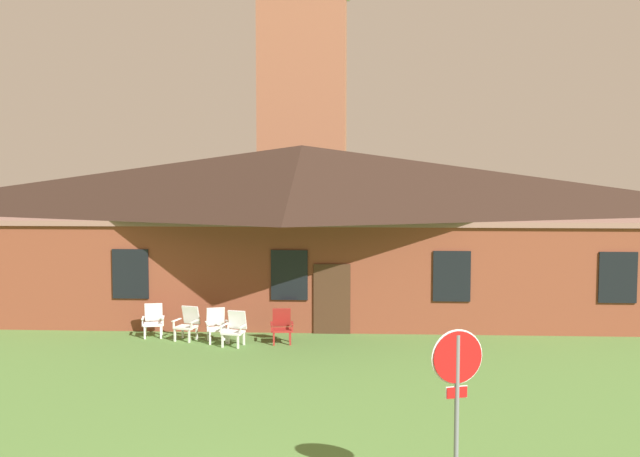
{
  "coord_description": "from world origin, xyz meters",
  "views": [
    {
      "loc": [
        2.11,
        -8.88,
        4.92
      ],
      "look_at": [
        1.19,
        8.37,
        3.56
      ],
      "focal_mm": 42.83,
      "sensor_mm": 36.0,
      "label": 1
    }
  ],
  "objects": [
    {
      "name": "dome_tower",
      "position": [
        -1.15,
        34.94,
        9.66
      ],
      "size": [
        5.18,
        5.18,
        20.97
      ],
      "color": "#93563D",
      "rests_on": "ground"
    },
    {
      "name": "lawn_chair_right_end",
      "position": [
        -0.1,
        12.33,
        0.5
      ],
      "size": [
        0.69,
        0.73,
        0.96
      ],
      "color": "maroon",
      "rests_on": "ground"
    },
    {
      "name": "stop_sign",
      "position": [
        3.51,
        2.0,
        1.86
      ],
      "size": [
        0.76,
        0.3,
        2.62
      ],
      "color": "slate",
      "rests_on": "ground"
    },
    {
      "name": "lawn_chair_near_door",
      "position": [
        -2.85,
        12.57,
        0.5
      ],
      "size": [
        0.75,
        0.8,
        0.96
      ],
      "color": "silver",
      "rests_on": "ground"
    },
    {
      "name": "lawn_chair_by_porch",
      "position": [
        -3.96,
        12.94,
        0.5
      ],
      "size": [
        0.72,
        0.77,
        0.96
      ],
      "color": "white",
      "rests_on": "ground"
    },
    {
      "name": "lawn_chair_middle",
      "position": [
        -1.38,
        11.93,
        0.5
      ],
      "size": [
        0.73,
        0.77,
        0.96
      ],
      "color": "white",
      "rests_on": "ground"
    },
    {
      "name": "lawn_chair_left_end",
      "position": [
        -1.97,
        12.36,
        0.5
      ],
      "size": [
        0.75,
        0.81,
        0.96
      ],
      "color": "silver",
      "rests_on": "ground"
    },
    {
      "name": "brick_building",
      "position": [
        0.0,
        18.6,
        2.94
      ],
      "size": [
        25.0,
        10.4,
        5.76
      ],
      "color": "brown",
      "rests_on": "ground"
    }
  ]
}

